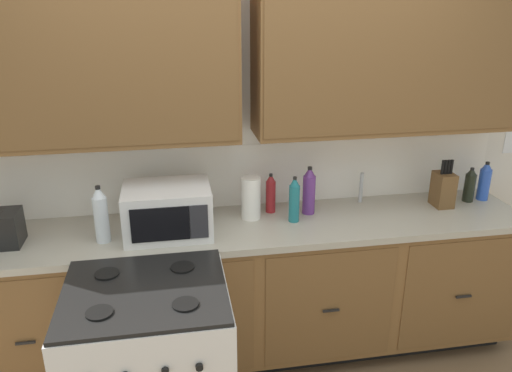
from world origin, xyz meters
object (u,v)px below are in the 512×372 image
microwave (168,210)px  bottle_violet (309,191)px  knife_block (443,189)px  bottle_blue (485,181)px  stove_range (152,372)px  paper_towel_roll (251,198)px  bottle_dark (470,185)px  bottle_red (271,193)px  bottle_clear (101,215)px  bottle_teal (294,200)px

microwave → bottle_violet: bottle_violet is taller
knife_block → bottle_blue: (0.32, 0.05, 0.01)m
stove_range → paper_towel_roll: (0.61, 0.72, 0.59)m
bottle_dark → bottle_red: bearing=177.7°
bottle_clear → bottle_teal: (1.09, 0.07, -0.02)m
stove_range → bottle_red: 1.23m
bottle_violet → bottle_teal: (-0.12, -0.10, -0.01)m
bottle_dark → bottle_violet: bottle_violet is taller
stove_range → microwave: microwave is taller
paper_towel_roll → bottle_red: bearing=27.2°
knife_block → bottle_red: bearing=175.0°
bottle_dark → paper_towel_roll: bearing=-179.3°
bottle_clear → bottle_dark: bearing=4.5°
paper_towel_roll → bottle_clear: size_ratio=0.80×
microwave → paper_towel_roll: (0.49, 0.13, -0.01)m
paper_towel_roll → microwave: bearing=-165.8°
knife_block → bottle_teal: size_ratio=1.11×
bottle_dark → bottle_violet: size_ratio=0.76×
stove_range → bottle_red: bearing=46.4°
bottle_teal → bottle_violet: bearing=40.5°
knife_block → bottle_teal: knife_block is taller
bottle_dark → knife_block: bearing=-168.5°
stove_range → paper_towel_roll: paper_towel_roll is taller
microwave → paper_towel_roll: size_ratio=1.85×
knife_block → bottle_red: knife_block is taller
bottle_violet → paper_towel_roll: bearing=-178.2°
bottle_teal → bottle_blue: bottle_teal is taller
bottle_clear → bottle_red: size_ratio=1.29×
knife_block → bottle_red: 1.10m
bottle_blue → bottle_teal: bearing=-174.8°
bottle_clear → bottle_red: 1.01m
bottle_teal → bottle_blue: 1.32m
paper_towel_roll → bottle_dark: 1.44m
microwave → paper_towel_roll: microwave is taller
paper_towel_roll → bottle_dark: size_ratio=1.13×
bottle_dark → bottle_teal: bottle_teal is taller
microwave → bottle_violet: 0.87m
bottle_red → bottle_teal: 0.19m
paper_towel_roll → bottle_blue: paper_towel_roll is taller
paper_towel_roll → bottle_red: 0.15m
bottle_teal → bottle_blue: bearing=5.2°
stove_range → bottle_dark: bottle_dark is taller
stove_range → bottle_violet: size_ratio=3.16×
bottle_clear → bottle_teal: bearing=3.9°
bottle_blue → microwave: bearing=-175.7°
stove_range → bottle_teal: 1.22m
stove_range → bottle_clear: size_ratio=2.93×
microwave → bottle_teal: size_ratio=1.71×
bottle_clear → knife_block: bearing=3.8°
bottle_teal → stove_range: bearing=-143.8°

